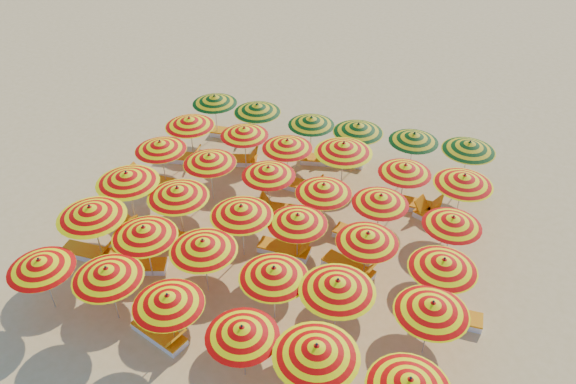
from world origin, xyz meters
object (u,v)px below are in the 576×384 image
Objects in this scene: umbrella_31 at (257,108)px; lounger_14 at (417,205)px; lounger_10 at (360,237)px; umbrella_4 at (316,351)px; umbrella_0 at (40,264)px; lounger_11 at (181,157)px; umbrella_30 at (215,99)px; umbrella_16 at (368,237)px; umbrella_15 at (298,219)px; lounger_8 at (150,180)px; umbrella_29 at (464,180)px; lounger_2 at (138,266)px; lounger_9 at (283,210)px; umbrella_2 at (168,300)px; lounger_16 at (232,133)px; umbrella_12 at (127,177)px; umbrella_17 at (444,264)px; umbrella_32 at (311,121)px; umbrella_27 at (344,148)px; umbrella_20 at (268,171)px; beachgoer_a at (354,246)px; umbrella_21 at (324,188)px; umbrella_13 at (178,192)px; lounger_0 at (160,334)px; umbrella_28 at (405,169)px; umbrella_9 at (274,272)px; lounger_6 at (350,268)px; lounger_1 at (89,252)px; umbrella_18 at (160,146)px; lounger_13 at (300,185)px; lounger_17 at (320,159)px; lounger_15 at (437,219)px; umbrella_35 at (469,146)px; lounger_5 at (285,249)px; umbrella_7 at (144,232)px; umbrella_10 at (338,285)px; umbrella_3 at (242,331)px; lounger_18 at (342,159)px; umbrella_1 at (107,273)px; umbrella_5 at (410,384)px; lounger_7 at (450,316)px; umbrella_24 at (190,122)px; lounger_3 at (121,219)px.

umbrella_31 is 7.49m from lounger_14.
umbrella_4 is at bearing -76.75° from lounger_10.
umbrella_0 is 1.21× the size of lounger_11.
umbrella_16 is at bearing -35.96° from umbrella_30.
umbrella_15 is 1.33× the size of lounger_8.
umbrella_29 reaches higher than lounger_2.
umbrella_2 is at bearing 74.63° from lounger_9.
lounger_14 is at bearing -20.74° from lounger_16.
umbrella_12 reaches higher than umbrella_17.
lounger_16 is (0.43, 10.69, -1.59)m from umbrella_0.
umbrella_16 is 1.07× the size of umbrella_32.
umbrella_27 is 1.45× the size of lounger_10.
umbrella_20 is 1.59× the size of beachgoer_a.
lounger_10 is (1.36, -0.05, -1.61)m from umbrella_21.
lounger_0 is at bearing -67.96° from umbrella_13.
umbrella_28 is (8.33, 8.49, -0.03)m from umbrella_0.
umbrella_2 is 0.99× the size of umbrella_9.
umbrella_16 reaches higher than lounger_6.
lounger_10 is at bearing 72.37° from umbrella_9.
lounger_1 is at bearing 155.93° from umbrella_2.
lounger_14 is (9.20, 2.18, -1.62)m from umbrella_18.
umbrella_30 is at bearing 153.67° from lounger_13.
lounger_13 is 1.98m from lounger_17.
umbrella_4 is 1.09× the size of umbrella_28.
umbrella_27 reaches higher than lounger_0.
umbrella_16 is 4.48m from umbrella_29.
lounger_15 is (9.72, 4.03, -1.82)m from umbrella_12.
lounger_6 is at bearing 158.86° from umbrella_16.
beachgoer_a is (3.00, -3.11, 0.58)m from lounger_13.
umbrella_35 reaches higher than lounger_5.
umbrella_7 is at bearing 48.00° from umbrella_0.
umbrella_10 is 10.63m from lounger_11.
umbrella_7 is at bearing 150.87° from lounger_2.
lounger_18 is (-0.72, 10.59, -1.59)m from umbrella_3.
umbrella_1 is 0.94× the size of umbrella_5.
umbrella_28 is 1.25× the size of lounger_7.
umbrella_21 is 7.18m from lounger_8.
lounger_2 is at bearing -93.26° from umbrella_31.
umbrella_31 is 8.31m from lounger_6.
lounger_7 is at bearing 21.84° from umbrella_1.
umbrella_2 is at bearing -44.64° from umbrella_12.
umbrella_32 is (-6.19, 6.24, -0.10)m from umbrella_17.
umbrella_5 is 1.18× the size of umbrella_29.
umbrella_2 reaches higher than lounger_5.
lounger_0 is at bearing -75.62° from lounger_11.
lounger_2 is at bearing -3.60° from lounger_1.
umbrella_24 is at bearing 158.02° from umbrella_17.
lounger_15 is at bearing 22.52° from umbrella_12.
umbrella_21 is 1.13× the size of lounger_8.
lounger_3 is 5.97m from lounger_5.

